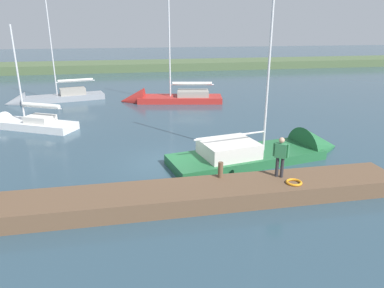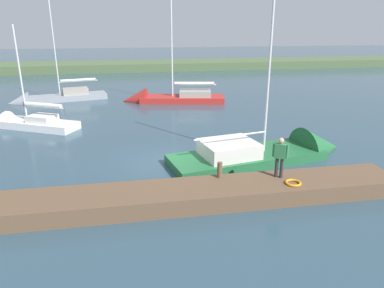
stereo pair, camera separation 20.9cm
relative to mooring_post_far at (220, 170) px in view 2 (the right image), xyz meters
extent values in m
plane|color=#2D4756|center=(1.86, -3.70, -1.04)|extent=(200.00, 200.00, 0.00)
cube|color=#4C603D|center=(1.86, -45.32, -1.04)|extent=(180.00, 8.00, 2.40)
cube|color=brown|center=(1.86, 0.75, -0.69)|extent=(18.62, 2.13, 0.70)
cylinder|color=brown|center=(0.00, 0.00, 0.00)|extent=(0.22, 0.22, 0.68)
torus|color=orange|center=(-2.79, 1.17, -0.29)|extent=(0.66, 0.66, 0.10)
cube|color=gray|center=(9.47, -21.69, -0.99)|extent=(7.65, 3.64, 0.93)
cone|color=gray|center=(13.56, -20.73, -0.99)|extent=(2.22, 2.37, 2.01)
cube|color=gray|center=(8.63, -21.89, -0.22)|extent=(2.56, 1.92, 0.60)
cylinder|color=silver|center=(10.02, -21.56, 4.12)|extent=(0.11, 0.11, 9.28)
cylinder|color=silver|center=(8.28, -21.97, 0.69)|extent=(3.49, 0.90, 0.09)
cylinder|color=silver|center=(8.28, -21.97, 0.81)|extent=(3.17, 0.95, 0.22)
cube|color=#B22823|center=(-1.32, -18.94, -0.98)|extent=(8.03, 3.83, 0.94)
cone|color=#B22823|center=(3.07, -19.76, -0.98)|extent=(2.62, 2.82, 2.45)
cube|color=gray|center=(-2.50, -18.72, -0.24)|extent=(3.16, 2.36, 0.54)
cylinder|color=silver|center=(-0.43, -19.11, 4.01)|extent=(0.14, 0.14, 9.03)
cylinder|color=silver|center=(-2.42, -18.74, 0.56)|extent=(4.00, 0.85, 0.11)
cylinder|color=silver|center=(-2.42, -18.74, 0.68)|extent=(3.64, 0.95, 0.29)
cube|color=#236638|center=(-2.33, -3.24, -0.97)|extent=(8.59, 4.27, 0.81)
cone|color=#236638|center=(-7.03, -4.16, -0.97)|extent=(2.96, 3.17, 2.75)
cube|color=silver|center=(-1.27, -3.03, -0.19)|extent=(3.08, 2.77, 0.75)
cylinder|color=silver|center=(-3.32, -3.43, 4.16)|extent=(0.12, 0.12, 9.45)
cylinder|color=silver|center=(-1.35, -3.05, 0.49)|extent=(3.95, 0.86, 0.09)
cube|color=white|center=(10.03, -11.96, -0.95)|extent=(6.10, 4.40, 0.83)
cube|color=silver|center=(9.56, -11.71, -0.30)|extent=(2.19, 2.01, 0.45)
cylinder|color=silver|center=(10.71, -12.31, 2.66)|extent=(0.12, 0.12, 6.38)
cylinder|color=silver|center=(9.33, -11.59, 0.52)|extent=(2.79, 1.54, 0.10)
cylinder|color=silver|center=(9.33, -11.59, 0.64)|extent=(2.61, 1.58, 0.31)
cylinder|color=#28282D|center=(-2.55, 0.48, 0.10)|extent=(0.14, 0.14, 0.87)
cylinder|color=#28282D|center=(-2.38, 0.35, 0.10)|extent=(0.14, 0.14, 0.87)
cube|color=#337F4C|center=(-2.46, 0.41, 0.84)|extent=(0.51, 0.45, 0.62)
sphere|color=tan|center=(-2.46, 0.41, 1.29)|extent=(0.24, 0.24, 0.24)
cylinder|color=#337F4C|center=(-2.70, 0.58, 0.85)|extent=(0.09, 0.09, 0.59)
cylinder|color=#337F4C|center=(-2.23, 0.25, 0.85)|extent=(0.09, 0.09, 0.59)
camera|label=1|loc=(3.80, 13.23, 5.79)|focal=32.96mm
camera|label=2|loc=(3.59, 13.27, 5.79)|focal=32.96mm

